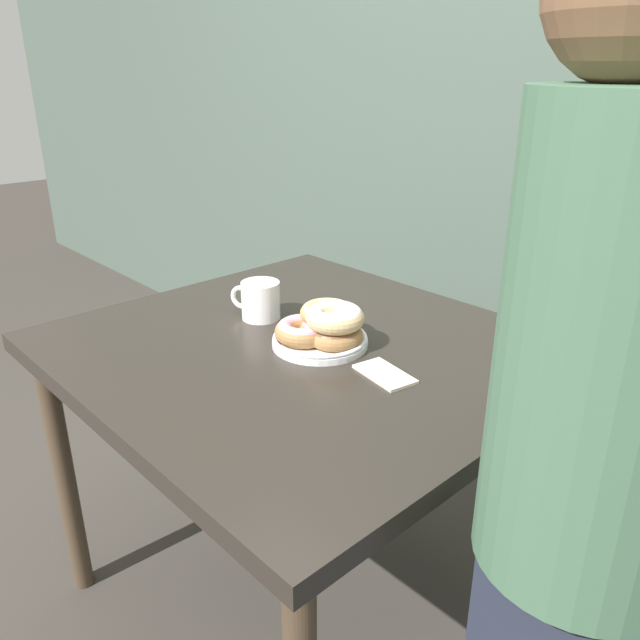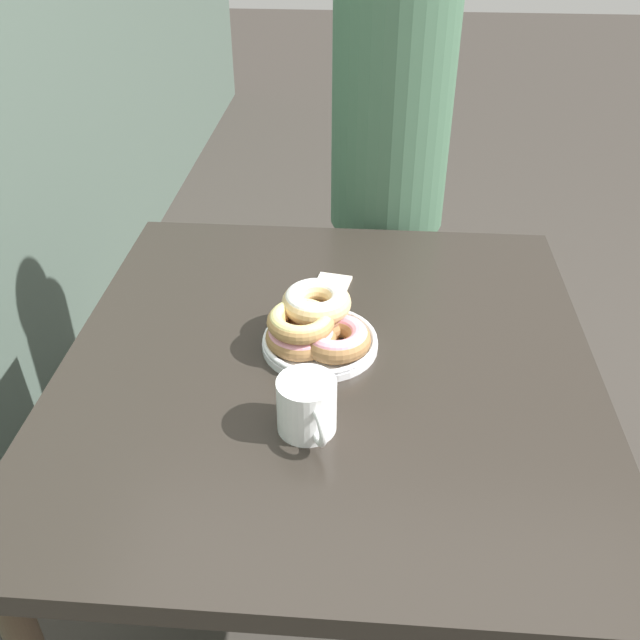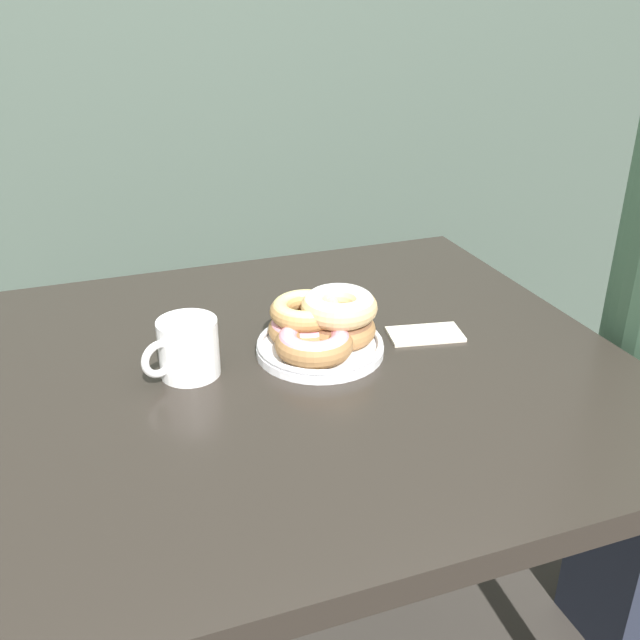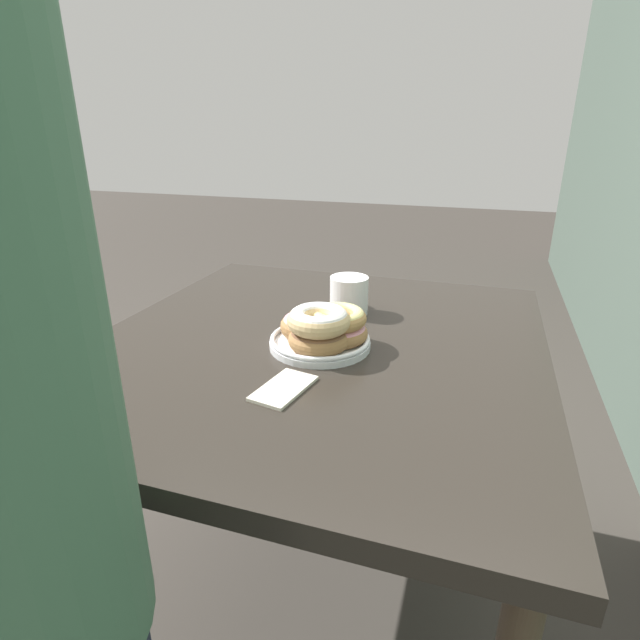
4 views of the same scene
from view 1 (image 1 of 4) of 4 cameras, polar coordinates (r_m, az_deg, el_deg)
ground_plane at (r=1.74m, az=-6.05°, el=-26.67°), size 14.00×14.00×0.00m
wall_back at (r=2.01m, az=20.44°, el=20.70°), size 8.00×0.05×2.60m
dining_table at (r=1.41m, az=-1.45°, el=-4.97°), size 1.02×0.94×0.74m
donut_plate at (r=1.35m, az=0.38°, el=-0.63°), size 0.23×0.22×0.10m
coffee_mug at (r=1.51m, az=-5.53°, el=1.86°), size 0.12×0.09×0.09m
person_figure at (r=0.93m, az=23.99°, el=-15.23°), size 0.34×0.29×1.49m
napkin at (r=1.25m, az=5.93°, el=-4.94°), size 0.14×0.09×0.01m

